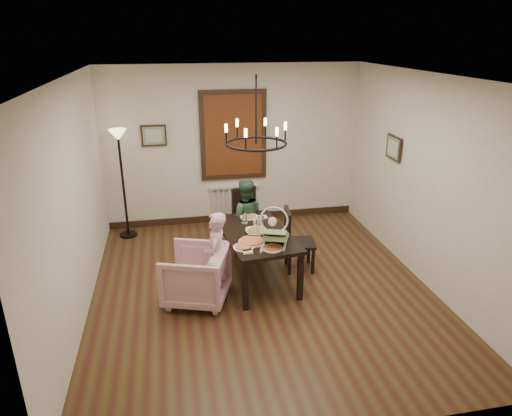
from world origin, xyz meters
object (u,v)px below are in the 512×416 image
object	(u,v)px
chair_far	(249,218)
baby_bouncer	(275,232)
elderly_woman	(216,264)
dining_table	(256,238)
chair_right	(300,239)
armchair	(196,275)
drinking_glass	(258,229)
floor_lamp	(123,186)
seated_man	(245,224)

from	to	relation	value
chair_far	baby_bouncer	distance (m)	1.57
elderly_woman	baby_bouncer	size ratio (longest dim) A/B	1.87
dining_table	chair_right	bearing A→B (deg)	6.12
armchair	drinking_glass	distance (m)	1.05
elderly_woman	drinking_glass	bearing A→B (deg)	134.15
drinking_glass	floor_lamp	xyz separation A→B (m)	(-1.90, 1.91, 0.12)
drinking_glass	dining_table	bearing A→B (deg)	116.21
armchair	baby_bouncer	world-z (taller)	baby_bouncer
baby_bouncer	dining_table	bearing A→B (deg)	130.61
chair_right	drinking_glass	distance (m)	0.75
dining_table	armchair	distance (m)	0.99
armchair	baby_bouncer	size ratio (longest dim) A/B	1.49
drinking_glass	floor_lamp	bearing A→B (deg)	134.92
chair_far	armchair	world-z (taller)	chair_far
floor_lamp	dining_table	bearing A→B (deg)	-44.71
chair_far	drinking_glass	distance (m)	1.18
baby_bouncer	drinking_glass	xyz separation A→B (m)	(-0.14, 0.37, -0.11)
baby_bouncer	floor_lamp	world-z (taller)	floor_lamp
baby_bouncer	floor_lamp	distance (m)	3.06
chair_far	seated_man	distance (m)	0.33
floor_lamp	baby_bouncer	bearing A→B (deg)	-48.22
chair_far	dining_table	bearing A→B (deg)	-108.99
chair_right	seated_man	distance (m)	0.94
chair_far	baby_bouncer	bearing A→B (deg)	-101.57
dining_table	seated_man	bearing A→B (deg)	85.18
dining_table	floor_lamp	xyz separation A→B (m)	(-1.88, 1.86, 0.27)
chair_right	armchair	size ratio (longest dim) A/B	1.19
chair_far	armchair	bearing A→B (deg)	-136.98
chair_far	elderly_woman	distance (m)	1.64
baby_bouncer	armchair	bearing A→B (deg)	-161.32
elderly_woman	floor_lamp	world-z (taller)	floor_lamp
drinking_glass	chair_far	bearing A→B (deg)	86.61
dining_table	seated_man	xyz separation A→B (m)	(-0.03, 0.78, -0.12)
chair_far	elderly_woman	xyz separation A→B (m)	(-0.69, -1.49, 0.02)
seated_man	drinking_glass	distance (m)	0.87
dining_table	chair_right	size ratio (longest dim) A/B	1.72
floor_lamp	chair_far	bearing A→B (deg)	-21.45
floor_lamp	drinking_glass	bearing A→B (deg)	-45.08
baby_bouncer	chair_right	bearing A→B (deg)	68.06
elderly_woman	seated_man	size ratio (longest dim) A/B	0.97
dining_table	elderly_woman	world-z (taller)	elderly_woman
elderly_woman	armchair	bearing A→B (deg)	-74.78
dining_table	floor_lamp	size ratio (longest dim) A/B	0.90
baby_bouncer	drinking_glass	bearing A→B (deg)	129.88
chair_right	floor_lamp	distance (m)	3.10
chair_right	armchair	world-z (taller)	chair_right
dining_table	chair_right	xyz separation A→B (m)	(0.68, 0.16, -0.16)
dining_table	seated_man	world-z (taller)	seated_man
dining_table	drinking_glass	bearing A→B (deg)	-70.82
elderly_woman	seated_man	world-z (taller)	seated_man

